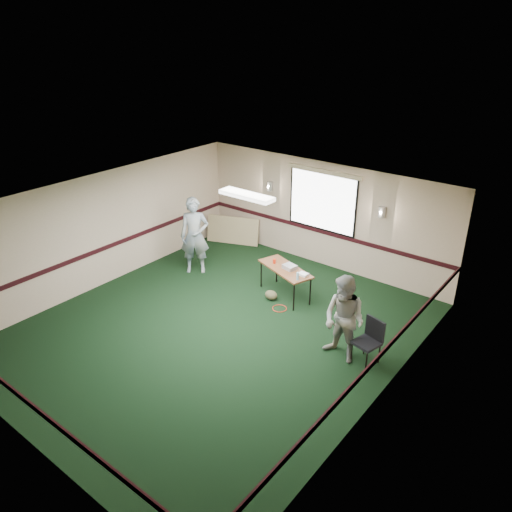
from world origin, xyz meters
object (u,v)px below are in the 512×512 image
Objects in this scene: folding_table at (285,270)px; conference_chair at (370,337)px; person_right at (344,319)px; person_left at (195,236)px; projector at (290,267)px.

conference_chair is (2.63, -1.04, -0.15)m from folding_table.
person_right reaches higher than conference_chair.
person_left is (-5.12, 0.68, 0.46)m from conference_chair.
person_right reaches higher than folding_table.
person_right is (2.10, -1.32, 0.10)m from projector.
folding_table is at bearing -31.18° from person_left.
folding_table is at bearing 172.64° from conference_chair.
projector is 0.32× the size of conference_chair.
person_right is at bearing -136.58° from conference_chair.
person_left is (-2.48, -0.36, 0.32)m from folding_table.
projector is at bearing -30.74° from person_left.
folding_table is 0.14m from projector.
person_left is at bearing -159.28° from projector.
person_right is (2.20, -1.28, 0.20)m from folding_table.
person_right is (4.68, -0.92, -0.12)m from person_left.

